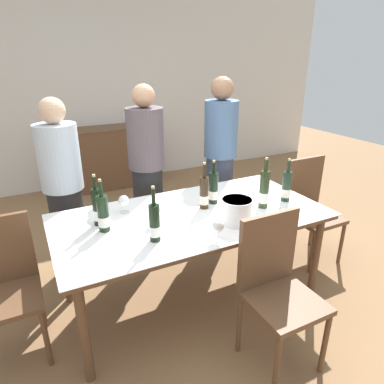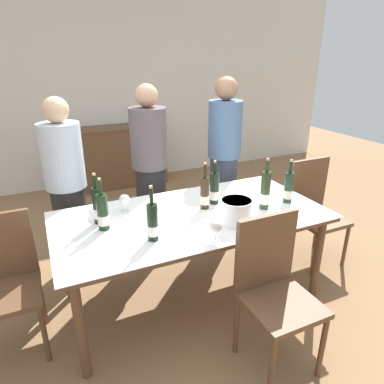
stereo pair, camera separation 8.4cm
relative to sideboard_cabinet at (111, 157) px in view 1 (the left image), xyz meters
The scene contains 21 objects.
ground_plane 2.87m from the sideboard_cabinet, 91.98° to the right, with size 12.00×12.00×0.00m, color olive.
back_wall 1.01m from the sideboard_cabinet, 108.65° to the left, with size 8.00×0.10×2.80m.
sideboard_cabinet is the anchor object (origin of this frame).
dining_table 2.85m from the sideboard_cabinet, 91.98° to the right, with size 1.99×1.00×0.75m.
ice_bucket 3.12m from the sideboard_cabinet, 87.74° to the right, with size 0.22×0.22×0.18m.
wine_bottle_0 2.75m from the sideboard_cabinet, 86.81° to the right, with size 0.07×0.07×0.35m.
wine_bottle_1 3.13m from the sideboard_cabinet, 98.86° to the right, with size 0.07×0.07×0.37m.
wine_bottle_2 2.91m from the sideboard_cabinet, 104.75° to the right, with size 0.08×0.08×0.37m.
wine_bottle_3 2.81m from the sideboard_cabinet, 105.61° to the right, with size 0.07×0.07×0.37m.
wine_bottle_4 3.05m from the sideboard_cabinet, 76.68° to the right, with size 0.07×0.07×0.35m.
wine_bottle_5 2.80m from the sideboard_cabinet, 89.21° to the right, with size 0.07×0.07×0.37m.
wine_bottle_6 3.03m from the sideboard_cabinet, 81.29° to the right, with size 0.07×0.07×0.40m.
wine_glass_0 2.66m from the sideboard_cabinet, 101.72° to the right, with size 0.08×0.08×0.14m.
wine_glass_1 3.27m from the sideboard_cabinet, 92.16° to the right, with size 0.08×0.08×0.15m.
wine_glass_2 2.91m from the sideboard_cabinet, 97.72° to the right, with size 0.07×0.07×0.15m.
chair_left_end 3.08m from the sideboard_cabinet, 116.84° to the right, with size 0.42×0.42×0.92m.
chair_right_end 2.99m from the sideboard_cabinet, 66.46° to the right, with size 0.42×0.42×0.96m.
chair_near_front 3.56m from the sideboard_cabinet, 88.18° to the right, with size 0.42×0.42×0.97m.
person_host 2.26m from the sideboard_cabinet, 113.49° to the right, with size 0.33×0.33×1.56m.
person_guest_left 2.07m from the sideboard_cabinet, 94.29° to the right, with size 0.33×0.33×1.62m.
person_guest_right 2.15m from the sideboard_cabinet, 72.58° to the right, with size 0.33×0.33×1.66m.
Camera 1 is at (-1.03, -2.04, 1.85)m, focal length 32.00 mm.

